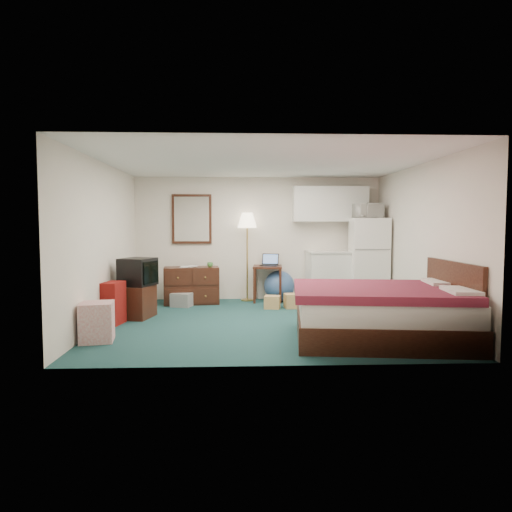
{
  "coord_description": "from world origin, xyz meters",
  "views": [
    {
      "loc": [
        -0.43,
        -7.12,
        1.55
      ],
      "look_at": [
        -0.13,
        0.18,
        1.04
      ],
      "focal_mm": 32.0,
      "sensor_mm": 36.0,
      "label": 1
    }
  ],
  "objects_px": {
    "fridge": "(369,261)",
    "bed": "(380,314)",
    "dresser": "(192,285)",
    "kitchen_counter": "(330,277)",
    "floor_lamp": "(247,257)",
    "tv_stand": "(135,302)",
    "desk": "(267,284)",
    "suitcase": "(113,303)"
  },
  "relations": [
    {
      "from": "fridge",
      "to": "bed",
      "type": "bearing_deg",
      "value": -98.84
    },
    {
      "from": "dresser",
      "to": "bed",
      "type": "height_order",
      "value": "dresser"
    },
    {
      "from": "fridge",
      "to": "kitchen_counter",
      "type": "bearing_deg",
      "value": 162.04
    },
    {
      "from": "dresser",
      "to": "tv_stand",
      "type": "bearing_deg",
      "value": -128.1
    },
    {
      "from": "kitchen_counter",
      "to": "fridge",
      "type": "distance_m",
      "value": 0.82
    },
    {
      "from": "kitchen_counter",
      "to": "suitcase",
      "type": "bearing_deg",
      "value": -154.48
    },
    {
      "from": "bed",
      "to": "suitcase",
      "type": "bearing_deg",
      "value": 170.37
    },
    {
      "from": "fridge",
      "to": "tv_stand",
      "type": "distance_m",
      "value": 4.46
    },
    {
      "from": "dresser",
      "to": "floor_lamp",
      "type": "height_order",
      "value": "floor_lamp"
    },
    {
      "from": "floor_lamp",
      "to": "desk",
      "type": "distance_m",
      "value": 0.68
    },
    {
      "from": "fridge",
      "to": "tv_stand",
      "type": "height_order",
      "value": "fridge"
    },
    {
      "from": "fridge",
      "to": "bed",
      "type": "relative_size",
      "value": 0.76
    },
    {
      "from": "bed",
      "to": "kitchen_counter",
      "type": "bearing_deg",
      "value": 97.5
    },
    {
      "from": "kitchen_counter",
      "to": "dresser",
      "type": "bearing_deg",
      "value": -178.16
    },
    {
      "from": "floor_lamp",
      "to": "suitcase",
      "type": "height_order",
      "value": "floor_lamp"
    },
    {
      "from": "tv_stand",
      "to": "bed",
      "type": "bearing_deg",
      "value": -10.87
    },
    {
      "from": "dresser",
      "to": "kitchen_counter",
      "type": "distance_m",
      "value": 2.76
    },
    {
      "from": "floor_lamp",
      "to": "kitchen_counter",
      "type": "distance_m",
      "value": 1.72
    },
    {
      "from": "floor_lamp",
      "to": "fridge",
      "type": "bearing_deg",
      "value": -10.13
    },
    {
      "from": "kitchen_counter",
      "to": "bed",
      "type": "distance_m",
      "value": 3.1
    },
    {
      "from": "desk",
      "to": "kitchen_counter",
      "type": "distance_m",
      "value": 1.27
    },
    {
      "from": "desk",
      "to": "tv_stand",
      "type": "distance_m",
      "value": 2.75
    },
    {
      "from": "kitchen_counter",
      "to": "bed",
      "type": "bearing_deg",
      "value": -91.2
    },
    {
      "from": "tv_stand",
      "to": "floor_lamp",
      "type": "bearing_deg",
      "value": 53.75
    },
    {
      "from": "tv_stand",
      "to": "suitcase",
      "type": "relative_size",
      "value": 0.89
    },
    {
      "from": "suitcase",
      "to": "floor_lamp",
      "type": "bearing_deg",
      "value": 55.36
    },
    {
      "from": "tv_stand",
      "to": "desk",
      "type": "bearing_deg",
      "value": 46.37
    },
    {
      "from": "desk",
      "to": "tv_stand",
      "type": "height_order",
      "value": "desk"
    },
    {
      "from": "desk",
      "to": "bed",
      "type": "relative_size",
      "value": 0.33
    },
    {
      "from": "kitchen_counter",
      "to": "bed",
      "type": "xyz_separation_m",
      "value": [
        0.04,
        -3.09,
        -0.14
      ]
    },
    {
      "from": "dresser",
      "to": "kitchen_counter",
      "type": "height_order",
      "value": "kitchen_counter"
    },
    {
      "from": "fridge",
      "to": "floor_lamp",
      "type": "bearing_deg",
      "value": 174.04
    },
    {
      "from": "floor_lamp",
      "to": "desk",
      "type": "xyz_separation_m",
      "value": [
        0.4,
        -0.12,
        -0.53
      ]
    },
    {
      "from": "bed",
      "to": "tv_stand",
      "type": "bearing_deg",
      "value": 162.66
    },
    {
      "from": "bed",
      "to": "suitcase",
      "type": "distance_m",
      "value": 3.99
    },
    {
      "from": "bed",
      "to": "tv_stand",
      "type": "relative_size",
      "value": 3.78
    },
    {
      "from": "dresser",
      "to": "desk",
      "type": "bearing_deg",
      "value": 1.5
    },
    {
      "from": "dresser",
      "to": "kitchen_counter",
      "type": "relative_size",
      "value": 1.07
    },
    {
      "from": "dresser",
      "to": "kitchen_counter",
      "type": "bearing_deg",
      "value": -2.46
    },
    {
      "from": "floor_lamp",
      "to": "kitchen_counter",
      "type": "bearing_deg",
      "value": -4.8
    },
    {
      "from": "kitchen_counter",
      "to": "tv_stand",
      "type": "distance_m",
      "value": 3.87
    },
    {
      "from": "fridge",
      "to": "bed",
      "type": "height_order",
      "value": "fridge"
    }
  ]
}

